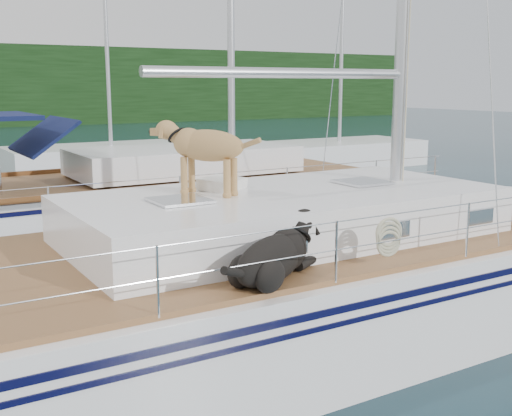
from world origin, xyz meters
TOP-DOWN VIEW (x-y plane):
  - ground at (0.00, 0.00)m, footprint 120.00×120.00m
  - main_sailboat at (0.09, -0.01)m, footprint 12.00×3.93m
  - neighbor_sailboat at (1.37, 6.47)m, footprint 11.00×3.50m
  - bg_boat_center at (4.00, 16.00)m, footprint 7.20×3.00m
  - bg_boat_east at (12.00, 13.00)m, footprint 6.40×3.00m

SIDE VIEW (x-z plane):
  - ground at x=0.00m, z-range 0.00..0.00m
  - bg_boat_center at x=4.00m, z-range -5.37..6.28m
  - bg_boat_east at x=12.00m, z-range -5.37..6.28m
  - neighbor_sailboat at x=1.37m, z-range -6.02..7.28m
  - main_sailboat at x=0.09m, z-range -6.33..7.68m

